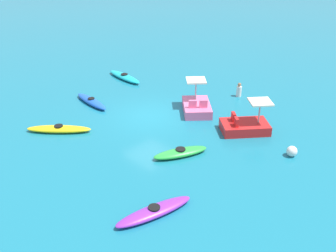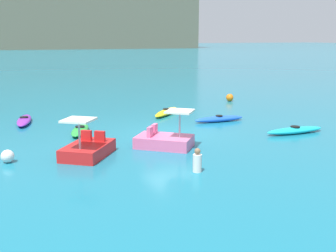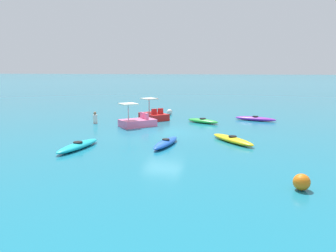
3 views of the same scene
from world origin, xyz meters
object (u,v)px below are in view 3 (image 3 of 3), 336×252
(kayak_yellow, at_px, (232,140))
(pedal_boat_pink, at_px, (137,122))
(kayak_green, at_px, (203,121))
(buoy_orange, at_px, (302,182))
(buoy_white, at_px, (170,112))
(kayak_cyan, at_px, (78,146))
(pedal_boat_red, at_px, (154,115))
(person_near_shore, at_px, (95,118))
(kayak_blue, at_px, (166,143))
(kayak_purple, at_px, (255,119))

(kayak_yellow, xyz_separation_m, pedal_boat_pink, (-3.38, -6.93, 0.17))
(kayak_yellow, xyz_separation_m, kayak_green, (-6.10, -2.71, 0.00))
(buoy_orange, distance_m, buoy_white, 18.80)
(kayak_cyan, distance_m, buoy_white, 13.47)
(pedal_boat_pink, distance_m, buoy_orange, 13.97)
(kayak_yellow, bearing_deg, pedal_boat_pink, -116.01)
(pedal_boat_red, height_order, pedal_boat_pink, same)
(pedal_boat_red, bearing_deg, person_near_shore, -49.95)
(kayak_green, relative_size, buoy_orange, 4.86)
(buoy_orange, bearing_deg, kayak_cyan, -106.42)
(kayak_cyan, height_order, kayak_blue, same)
(kayak_yellow, bearing_deg, kayak_cyan, -63.89)
(kayak_purple, distance_m, kayak_yellow, 8.43)
(kayak_blue, distance_m, kayak_green, 7.89)
(pedal_boat_pink, relative_size, person_near_shore, 3.16)
(kayak_purple, distance_m, pedal_boat_red, 8.11)
(kayak_cyan, xyz_separation_m, kayak_green, (-9.74, 4.71, 0.00))
(kayak_yellow, distance_m, person_near_shore, 11.12)
(kayak_green, distance_m, buoy_white, 5.18)
(kayak_green, bearing_deg, kayak_blue, -4.43)
(kayak_blue, height_order, buoy_orange, buoy_orange)
(kayak_purple, relative_size, kayak_green, 1.21)
(kayak_blue, bearing_deg, pedal_boat_pink, -144.92)
(kayak_blue, height_order, pedal_boat_pink, pedal_boat_pink)
(buoy_orange, bearing_deg, pedal_boat_pink, -135.87)
(kayak_purple, height_order, kayak_yellow, same)
(kayak_yellow, height_order, kayak_blue, same)
(kayak_yellow, relative_size, buoy_orange, 5.17)
(kayak_green, bearing_deg, buoy_white, -135.42)
(pedal_boat_red, bearing_deg, kayak_yellow, 45.25)
(kayak_green, height_order, pedal_boat_red, pedal_boat_red)
(pedal_boat_red, bearing_deg, pedal_boat_pink, -1.37)
(kayak_cyan, xyz_separation_m, buoy_white, (-13.43, 1.08, 0.09))
(kayak_cyan, distance_m, pedal_boat_red, 10.44)
(kayak_green, distance_m, pedal_boat_pink, 5.03)
(kayak_cyan, xyz_separation_m, pedal_boat_pink, (-7.02, 0.48, 0.17))
(kayak_green, bearing_deg, pedal_boat_red, -99.43)
(kayak_green, bearing_deg, kayak_yellow, 23.91)
(kayak_yellow, relative_size, pedal_boat_red, 1.03)
(kayak_cyan, distance_m, kayak_green, 10.82)
(kayak_purple, height_order, buoy_orange, buoy_orange)
(kayak_blue, height_order, kayak_green, same)
(kayak_blue, height_order, pedal_boat_red, pedal_boat_red)
(buoy_white, bearing_deg, kayak_purple, 79.09)
(kayak_purple, xyz_separation_m, person_near_shore, (4.60, -11.57, 0.22))
(buoy_orange, height_order, person_near_shore, person_near_shore)
(pedal_boat_pink, bearing_deg, pedal_boat_red, 178.63)
(kayak_purple, bearing_deg, pedal_boat_red, -78.88)
(buoy_orange, relative_size, buoy_white, 1.11)
(pedal_boat_pink, distance_m, buoy_white, 6.44)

